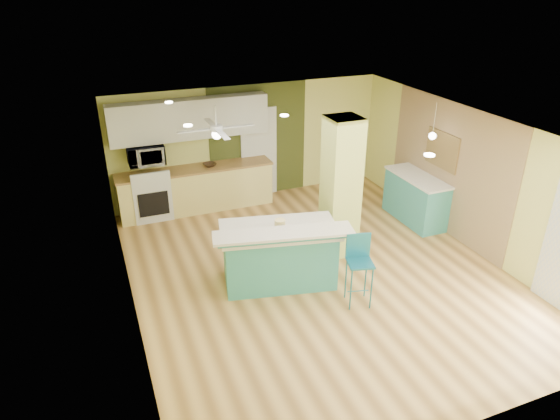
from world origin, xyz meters
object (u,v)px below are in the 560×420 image
object	(u,v)px
peninsula	(279,254)
side_counter	(416,198)
canister	(280,224)
fruit_bowl	(210,165)
bar_stool	(359,258)

from	to	relation	value
peninsula	side_counter	bearing A→B (deg)	29.83
side_counter	peninsula	bearing A→B (deg)	-162.40
canister	fruit_bowl	bearing A→B (deg)	95.47
peninsula	fruit_bowl	world-z (taller)	peninsula
peninsula	canister	size ratio (longest dim) A/B	12.61
side_counter	canister	xyz separation A→B (m)	(-3.38, -1.07, 0.57)
bar_stool	fruit_bowl	distance (m)	4.31
side_counter	fruit_bowl	size ratio (longest dim) A/B	5.66
bar_stool	side_counter	xyz separation A→B (m)	(2.48, 2.00, -0.27)
peninsula	side_counter	distance (m)	3.56
peninsula	fruit_bowl	size ratio (longest dim) A/B	8.21
bar_stool	fruit_bowl	bearing A→B (deg)	121.15
side_counter	fruit_bowl	xyz separation A→B (m)	(-3.69, 2.13, 0.49)
canister	peninsula	bearing A→B (deg)	-150.67
fruit_bowl	bar_stool	bearing A→B (deg)	-73.72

